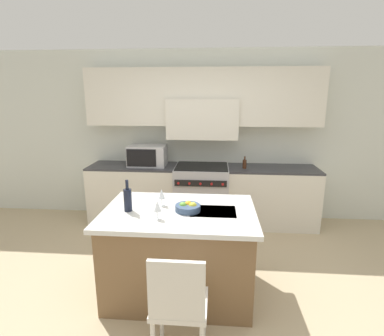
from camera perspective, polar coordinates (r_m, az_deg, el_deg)
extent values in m
plane|color=tan|center=(3.28, -0.09, -24.09)|extent=(10.00, 10.00, 0.00)
cube|color=silver|center=(4.91, 2.12, 6.05)|extent=(10.00, 0.06, 2.70)
cube|color=silver|center=(4.66, 2.07, 13.35)|extent=(3.55, 0.34, 0.85)
cube|color=silver|center=(4.65, 2.02, 9.33)|extent=(1.08, 0.40, 0.60)
cube|color=silver|center=(4.96, -10.94, -4.85)|extent=(1.36, 0.62, 0.89)
cube|color=#333338|center=(4.83, -11.19, 0.35)|extent=(1.36, 0.62, 0.03)
cube|color=silver|center=(4.86, 14.87, -5.45)|extent=(1.36, 0.62, 0.89)
cube|color=#333338|center=(4.73, 15.22, -0.16)|extent=(1.36, 0.62, 0.03)
cube|color=#B7B7BC|center=(4.76, 1.82, -5.18)|extent=(0.83, 0.66, 0.93)
cube|color=black|center=(4.63, 1.87, 0.32)|extent=(0.79, 0.61, 0.01)
cube|color=black|center=(4.35, 1.62, -2.95)|extent=(0.76, 0.02, 0.09)
cylinder|color=#B21E1E|center=(4.36, -2.62, -2.89)|extent=(0.04, 0.02, 0.04)
cylinder|color=#B21E1E|center=(4.35, -0.51, -2.95)|extent=(0.04, 0.02, 0.04)
cylinder|color=#B21E1E|center=(4.33, 1.62, -3.00)|extent=(0.04, 0.02, 0.04)
cylinder|color=#B21E1E|center=(4.33, 3.75, -3.04)|extent=(0.04, 0.02, 0.04)
cylinder|color=#B21E1E|center=(4.33, 5.88, -3.08)|extent=(0.04, 0.02, 0.04)
cube|color=#B7B7BC|center=(4.73, -8.48, 2.37)|extent=(0.58, 0.37, 0.32)
cube|color=black|center=(4.57, -9.65, 1.90)|extent=(0.45, 0.01, 0.26)
cube|color=brown|center=(3.20, -2.37, -15.94)|extent=(1.41, 0.95, 0.86)
cube|color=silver|center=(3.00, -2.46, -8.40)|extent=(1.50, 1.03, 0.04)
cube|color=#2D2D30|center=(2.97, 4.08, -8.29)|extent=(0.44, 0.32, 0.01)
cylinder|color=#B2B2B7|center=(3.15, 4.13, -6.92)|extent=(0.02, 0.02, 0.00)
cube|color=beige|center=(2.51, -2.33, -24.43)|extent=(0.42, 0.40, 0.04)
cube|color=beige|center=(2.22, -3.00, -22.31)|extent=(0.40, 0.04, 0.45)
cylinder|color=beige|center=(2.82, -5.82, -25.87)|extent=(0.04, 0.04, 0.44)
cylinder|color=beige|center=(2.78, 2.27, -26.35)|extent=(0.04, 0.04, 0.44)
cylinder|color=black|center=(2.99, -12.13, -6.01)|extent=(0.08, 0.08, 0.22)
cylinder|color=black|center=(2.94, -12.28, -3.13)|extent=(0.03, 0.03, 0.09)
cylinder|color=white|center=(2.80, -6.54, -9.56)|extent=(0.06, 0.06, 0.01)
cylinder|color=white|center=(2.79, -6.56, -8.84)|extent=(0.01, 0.01, 0.07)
cone|color=white|center=(2.76, -6.61, -7.19)|extent=(0.07, 0.07, 0.10)
cylinder|color=white|center=(3.12, -5.75, -7.05)|extent=(0.06, 0.06, 0.01)
cylinder|color=white|center=(3.10, -5.77, -6.38)|extent=(0.01, 0.01, 0.07)
cone|color=white|center=(3.08, -5.80, -4.89)|extent=(0.07, 0.07, 0.10)
cylinder|color=#384C6B|center=(2.95, -0.80, -7.62)|extent=(0.25, 0.25, 0.06)
sphere|color=#66A83D|center=(2.95, -1.72, -7.19)|extent=(0.07, 0.07, 0.07)
sphere|color=gold|center=(2.94, 0.11, -7.26)|extent=(0.08, 0.08, 0.08)
sphere|color=gold|center=(2.98, -0.74, -6.96)|extent=(0.08, 0.08, 0.08)
cylinder|color=#422314|center=(4.60, 9.97, 0.73)|extent=(0.06, 0.06, 0.13)
cylinder|color=#422314|center=(4.58, 10.02, 1.86)|extent=(0.02, 0.02, 0.06)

